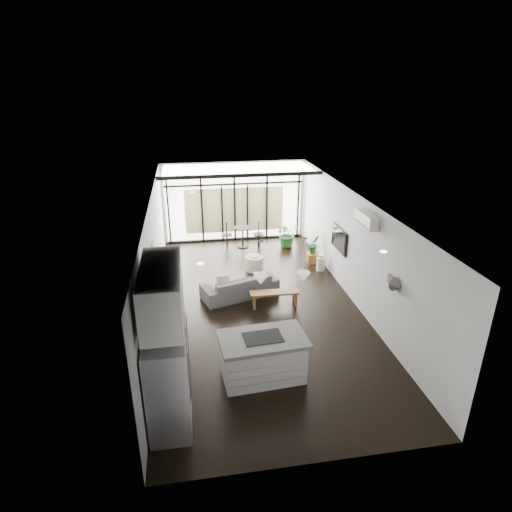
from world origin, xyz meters
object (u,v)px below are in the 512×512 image
object	(u,v)px
island	(263,357)
pouf	(254,263)
console_bench	(274,299)
sofa	(240,282)
milk_can	(321,262)
tv	(339,239)
fridge	(168,388)

from	to	relation	value
island	pouf	distance (m)	5.07
pouf	console_bench	bearing A→B (deg)	-86.13
sofa	milk_can	world-z (taller)	sofa
milk_can	island	bearing A→B (deg)	-119.46
milk_can	tv	xyz separation A→B (m)	(0.21, -0.83, 1.04)
sofa	island	bearing A→B (deg)	72.20
pouf	sofa	bearing A→B (deg)	-112.31
fridge	sofa	world-z (taller)	fridge
pouf	milk_can	size ratio (longest dim) A/B	1.06
pouf	tv	bearing A→B (deg)	-27.98
island	console_bench	distance (m)	2.87
tv	milk_can	bearing A→B (deg)	104.22
fridge	pouf	distance (m)	6.60
pouf	milk_can	xyz separation A→B (m)	(1.99, -0.34, 0.04)
island	tv	world-z (taller)	tv
island	pouf	size ratio (longest dim) A/B	3.04
island	console_bench	bearing A→B (deg)	69.43
island	sofa	xyz separation A→B (m)	(0.00, 3.44, -0.06)
fridge	sofa	size ratio (longest dim) A/B	0.85
fridge	sofa	distance (m)	4.88
milk_can	tv	distance (m)	1.35
sofa	console_bench	world-z (taller)	sofa
console_bench	pouf	xyz separation A→B (m)	(-0.15, 2.28, 0.02)
fridge	console_bench	bearing A→B (deg)	56.49
fridge	tv	size ratio (longest dim) A/B	1.56
sofa	tv	size ratio (longest dim) A/B	1.85
island	tv	bearing A→B (deg)	49.24
island	fridge	size ratio (longest dim) A/B	0.96
pouf	tv	distance (m)	2.72
tv	fridge	bearing A→B (deg)	-132.85
sofa	console_bench	distance (m)	1.08
fridge	tv	bearing A→B (deg)	47.15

